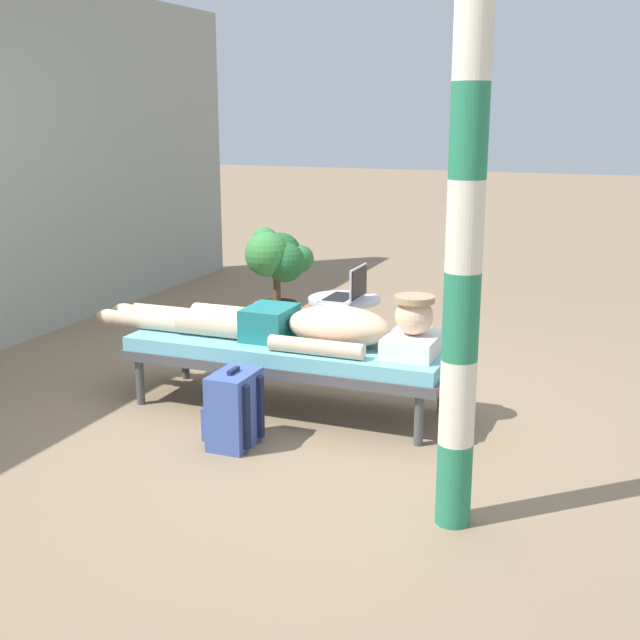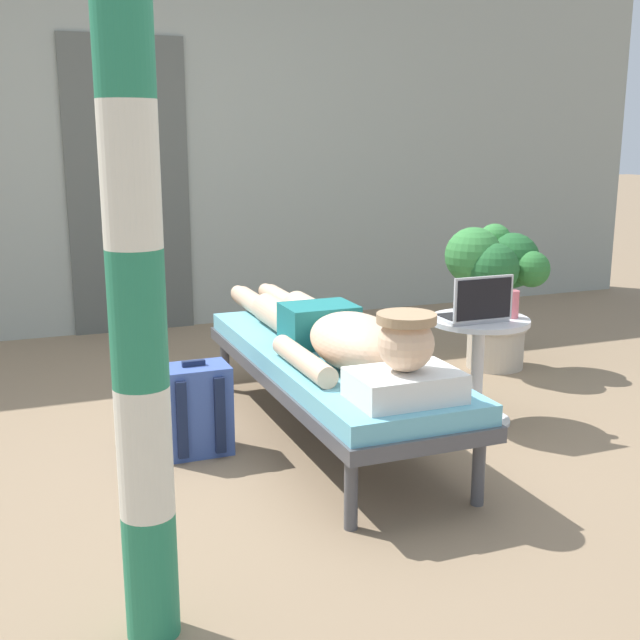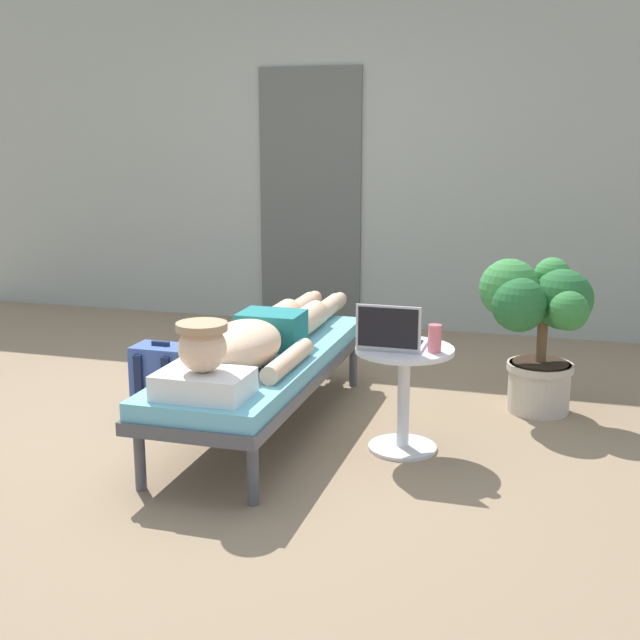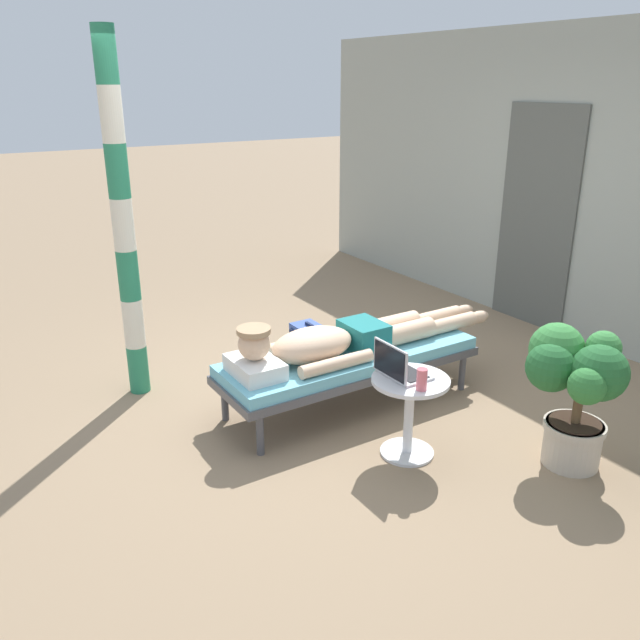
# 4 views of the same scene
# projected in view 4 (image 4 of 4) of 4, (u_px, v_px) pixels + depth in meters

# --- Properties ---
(ground_plane) EXTENTS (40.00, 40.00, 0.00)m
(ground_plane) POSITION_uv_depth(u_px,v_px,m) (325.00, 399.00, 4.83)
(ground_plane) COLOR #8C7256
(house_wall_back) EXTENTS (7.60, 0.20, 2.70)m
(house_wall_back) POSITION_uv_depth(u_px,v_px,m) (597.00, 189.00, 5.58)
(house_wall_back) COLOR #999E93
(house_wall_back) RESTS_ON ground
(house_door_panel) EXTENTS (0.84, 0.03, 2.04)m
(house_door_panel) POSITION_uv_depth(u_px,v_px,m) (537.00, 218.00, 6.04)
(house_door_panel) COLOR #545651
(house_door_panel) RESTS_ON ground
(lounge_chair) EXTENTS (0.63, 1.92, 0.42)m
(lounge_chair) POSITION_uv_depth(u_px,v_px,m) (350.00, 360.00, 4.64)
(lounge_chair) COLOR #4C4C51
(lounge_chair) RESTS_ON ground
(person_reclining) EXTENTS (0.53, 2.17, 0.33)m
(person_reclining) POSITION_uv_depth(u_px,v_px,m) (340.00, 340.00, 4.54)
(person_reclining) COLOR white
(person_reclining) RESTS_ON lounge_chair
(side_table) EXTENTS (0.48, 0.48, 0.52)m
(side_table) POSITION_uv_depth(u_px,v_px,m) (409.00, 403.00, 4.00)
(side_table) COLOR silver
(side_table) RESTS_ON ground
(laptop) EXTENTS (0.31, 0.24, 0.23)m
(laptop) POSITION_uv_depth(u_px,v_px,m) (398.00, 368.00, 3.95)
(laptop) COLOR silver
(laptop) RESTS_ON side_table
(drink_glass) EXTENTS (0.06, 0.06, 0.13)m
(drink_glass) POSITION_uv_depth(u_px,v_px,m) (422.00, 379.00, 3.78)
(drink_glass) COLOR #D86672
(drink_glass) RESTS_ON side_table
(backpack) EXTENTS (0.30, 0.26, 0.42)m
(backpack) POSITION_uv_depth(u_px,v_px,m) (310.00, 350.00, 5.20)
(backpack) COLOR #3F59A5
(backpack) RESTS_ON ground
(potted_plant) EXTENTS (0.62, 0.50, 0.86)m
(potted_plant) POSITION_uv_depth(u_px,v_px,m) (575.00, 382.00, 3.85)
(potted_plant) COLOR #BFB29E
(potted_plant) RESTS_ON ground
(porch_post) EXTENTS (0.15, 0.15, 2.56)m
(porch_post) POSITION_uv_depth(u_px,v_px,m) (123.00, 224.00, 4.52)
(porch_post) COLOR #267F59
(porch_post) RESTS_ON ground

